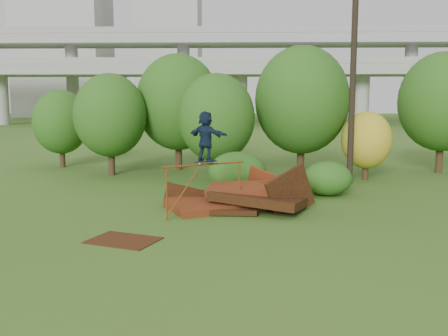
{
  "coord_description": "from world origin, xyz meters",
  "views": [
    {
      "loc": [
        -0.34,
        -14.92,
        3.97
      ],
      "look_at": [
        -0.8,
        2.0,
        1.6
      ],
      "focal_mm": 40.0,
      "sensor_mm": 36.0,
      "label": 1
    }
  ],
  "objects_px": {
    "utility_pole": "(353,76)",
    "scrap_pile": "(239,199)",
    "flat_plate": "(123,240)",
    "skater": "(206,136)"
  },
  "relations": [
    {
      "from": "utility_pole",
      "to": "scrap_pile",
      "type": "bearing_deg",
      "value": -132.27
    },
    {
      "from": "utility_pole",
      "to": "skater",
      "type": "bearing_deg",
      "value": -133.14
    },
    {
      "from": "flat_plate",
      "to": "utility_pole",
      "type": "height_order",
      "value": "utility_pole"
    },
    {
      "from": "skater",
      "to": "flat_plate",
      "type": "height_order",
      "value": "skater"
    },
    {
      "from": "skater",
      "to": "utility_pole",
      "type": "bearing_deg",
      "value": -95.86
    },
    {
      "from": "skater",
      "to": "utility_pole",
      "type": "height_order",
      "value": "utility_pole"
    },
    {
      "from": "flat_plate",
      "to": "skater",
      "type": "bearing_deg",
      "value": 55.64
    },
    {
      "from": "scrap_pile",
      "to": "utility_pole",
      "type": "height_order",
      "value": "utility_pole"
    },
    {
      "from": "flat_plate",
      "to": "utility_pole",
      "type": "relative_size",
      "value": 0.19
    },
    {
      "from": "scrap_pile",
      "to": "skater",
      "type": "distance_m",
      "value": 2.8
    }
  ]
}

